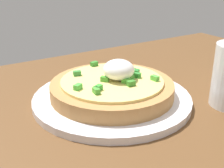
# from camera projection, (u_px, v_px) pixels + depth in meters

# --- Properties ---
(dining_table) EXTENTS (1.15, 0.79, 0.02)m
(dining_table) POSITION_uv_depth(u_px,v_px,m) (124.00, 148.00, 0.39)
(dining_table) COLOR brown
(dining_table) RESTS_ON ground
(plate) EXTENTS (0.26, 0.26, 0.01)m
(plate) POSITION_uv_depth(u_px,v_px,m) (112.00, 98.00, 0.49)
(plate) COLOR white
(plate) RESTS_ON dining_table
(pizza) EXTENTS (0.20, 0.20, 0.06)m
(pizza) POSITION_uv_depth(u_px,v_px,m) (113.00, 86.00, 0.48)
(pizza) COLOR #B68249
(pizza) RESTS_ON plate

